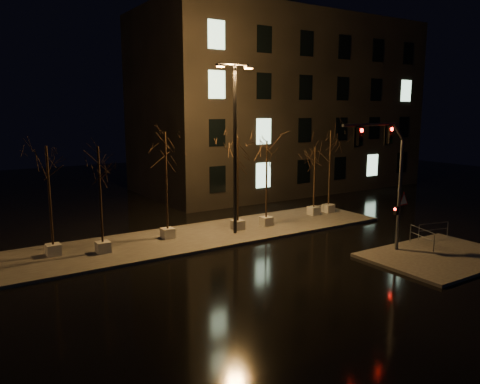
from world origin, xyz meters
TOP-DOWN VIEW (x-y plane):
  - ground at (0.00, 0.00)m, footprint 90.00×90.00m
  - median at (0.00, 6.00)m, footprint 22.00×5.00m
  - sidewalk_corner at (7.50, -3.50)m, footprint 7.00×5.00m
  - building at (14.00, 18.00)m, footprint 25.00×12.00m
  - tree_0 at (-8.30, 6.58)m, footprint 1.80×1.80m
  - tree_1 at (-6.15, 5.72)m, footprint 1.80×1.80m
  - tree_2 at (-2.38, 6.43)m, footprint 1.80×1.80m
  - tree_3 at (1.86, 5.93)m, footprint 1.80×1.80m
  - tree_4 at (3.78, 5.76)m, footprint 1.80×1.80m
  - tree_5 at (8.23, 6.48)m, footprint 1.80×1.80m
  - tree_6 at (9.60, 6.52)m, footprint 1.80×1.80m
  - traffic_signal_mast at (5.42, -1.84)m, footprint 5.19×0.51m
  - streetlight_main at (1.29, 5.32)m, footprint 2.35×0.43m
  - guard_rail_a at (9.79, -1.50)m, footprint 1.97×0.47m
  - guard_rail_b at (7.95, -2.11)m, footprint 0.64×1.89m

SIDE VIEW (x-z plane):
  - ground at x=0.00m, z-range 0.00..0.00m
  - median at x=0.00m, z-range 0.00..0.15m
  - sidewalk_corner at x=7.50m, z-range 0.00..0.15m
  - guard_rail_a at x=9.79m, z-range 0.28..1.15m
  - guard_rail_b at x=7.95m, z-range 0.29..1.22m
  - tree_5 at x=8.23m, z-range 1.35..5.97m
  - tree_4 at x=3.78m, z-range 1.51..6.78m
  - tree_1 at x=-6.15m, z-range 1.54..6.91m
  - tree_0 at x=-8.30m, z-range 1.56..6.99m
  - traffic_signal_mast at x=5.42m, z-range 1.14..7.49m
  - tree_3 at x=1.86m, z-range 1.59..7.14m
  - tree_6 at x=9.60m, z-range 1.63..7.36m
  - tree_2 at x=-2.38m, z-range 1.69..7.63m
  - streetlight_main at x=1.29m, z-range 0.87..10.27m
  - building at x=14.00m, z-range 0.00..15.00m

